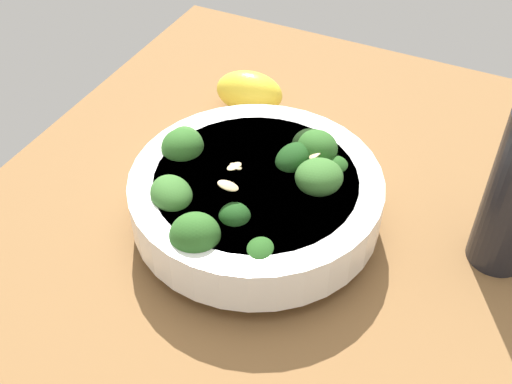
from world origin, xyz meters
TOP-DOWN VIEW (x-y plane):
  - ground_plane at (0.00, 0.00)cm, footprint 61.42×61.42cm
  - bowl_of_broccoli at (4.71, -3.92)cm, footprint 22.26×22.26cm
  - lemon_wedge at (-11.13, -12.32)cm, footprint 5.38×8.09cm

SIDE VIEW (x-z plane):
  - ground_plane at x=0.00cm, z-range -3.24..0.00cm
  - lemon_wedge at x=-11.13cm, z-range 0.00..4.83cm
  - bowl_of_broccoli at x=4.71cm, z-range -0.52..8.08cm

